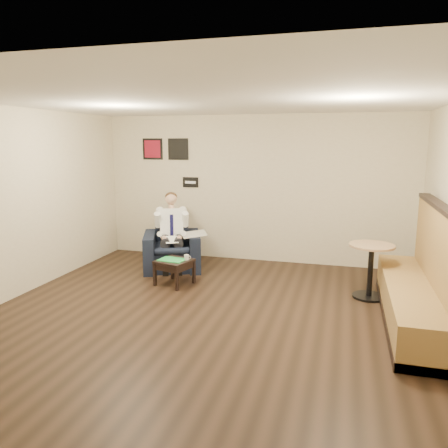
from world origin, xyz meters
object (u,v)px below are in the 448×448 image
(side_table, at_px, (175,272))
(coffee_mug, at_px, (186,257))
(green_folder, at_px, (172,260))
(smartphone, at_px, (182,258))
(banquette, at_px, (415,266))
(cafe_table, at_px, (370,271))
(armchair, at_px, (172,243))
(seated_man, at_px, (172,235))

(side_table, height_order, coffee_mug, coffee_mug)
(green_folder, relative_size, coffee_mug, 4.74)
(green_folder, xyz_separation_m, smartphone, (0.12, 0.14, -0.00))
(green_folder, relative_size, banquette, 0.14)
(coffee_mug, relative_size, banquette, 0.03)
(cafe_table, bearing_deg, green_folder, -175.75)
(side_table, xyz_separation_m, cafe_table, (3.03, 0.22, 0.20))
(armchair, distance_m, smartphone, 0.87)
(banquette, bearing_deg, cafe_table, 122.86)
(green_folder, relative_size, cafe_table, 0.51)
(seated_man, distance_m, smartphone, 0.78)
(seated_man, bearing_deg, side_table, -87.26)
(smartphone, xyz_separation_m, banquette, (3.43, -0.67, 0.33))
(green_folder, bearing_deg, armchair, 112.49)
(side_table, distance_m, smartphone, 0.26)
(side_table, distance_m, green_folder, 0.21)
(coffee_mug, height_order, smartphone, coffee_mug)
(cafe_table, bearing_deg, armchair, 169.47)
(side_table, distance_m, cafe_table, 3.04)
(cafe_table, bearing_deg, smartphone, -178.25)
(armchair, height_order, green_folder, armchair)
(green_folder, bearing_deg, banquette, -8.53)
(side_table, height_order, green_folder, green_folder)
(seated_man, relative_size, cafe_table, 1.62)
(smartphone, bearing_deg, side_table, -97.35)
(seated_man, bearing_deg, coffee_mug, -74.05)
(smartphone, bearing_deg, coffee_mug, -7.10)
(green_folder, xyz_separation_m, cafe_table, (3.06, 0.23, -0.01))
(armchair, height_order, smartphone, armchair)
(seated_man, xyz_separation_m, coffee_mug, (0.53, -0.68, -0.21))
(cafe_table, bearing_deg, coffee_mug, -176.80)
(banquette, relative_size, cafe_table, 3.57)
(armchair, xyz_separation_m, banquette, (3.91, -1.39, 0.26))
(armchair, xyz_separation_m, side_table, (0.39, -0.85, -0.28))
(green_folder, height_order, banquette, banquette)
(green_folder, bearing_deg, coffee_mug, 17.19)
(green_folder, bearing_deg, seated_man, 112.55)
(smartphone, distance_m, banquette, 3.51)
(seated_man, distance_m, coffee_mug, 0.88)
(seated_man, height_order, green_folder, seated_man)
(smartphone, bearing_deg, banquette, 15.46)
(armchair, relative_size, smartphone, 7.77)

